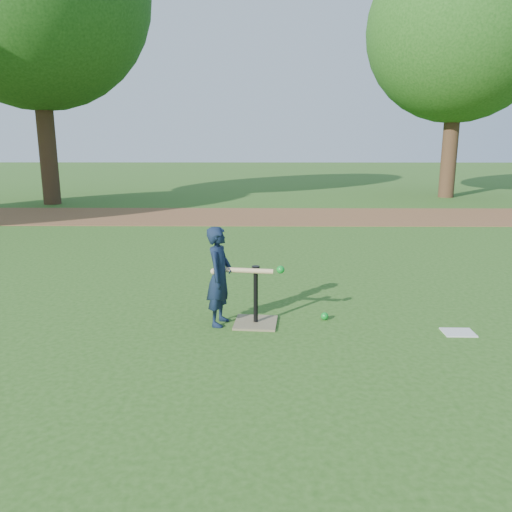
{
  "coord_description": "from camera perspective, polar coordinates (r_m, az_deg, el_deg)",
  "views": [
    {
      "loc": [
        0.27,
        -4.89,
        1.84
      ],
      "look_at": [
        0.22,
        0.27,
        0.65
      ],
      "focal_mm": 35.0,
      "sensor_mm": 36.0,
      "label": 1
    }
  ],
  "objects": [
    {
      "name": "wiffle_ball_ground",
      "position": [
        5.35,
        7.85,
        -6.82
      ],
      "size": [
        0.08,
        0.08,
        0.08
      ],
      "primitive_type": "sphere",
      "color": "#0C8922",
      "rests_on": "ground"
    },
    {
      "name": "tree_right",
      "position": [
        18.33,
        22.28,
        22.94
      ],
      "size": [
        5.8,
        5.8,
        8.21
      ],
      "color": "#382316",
      "rests_on": "ground"
    },
    {
      "name": "dirt_strip",
      "position": [
        12.53,
        -0.67,
        4.57
      ],
      "size": [
        24.0,
        3.0,
        0.01
      ],
      "primitive_type": "cube",
      "color": "brown",
      "rests_on": "ground"
    },
    {
      "name": "batting_tee",
      "position": [
        5.17,
        -0.03,
        -6.6
      ],
      "size": [
        0.47,
        0.47,
        0.61
      ],
      "color": "#796D4C",
      "rests_on": "ground"
    },
    {
      "name": "clipboard",
      "position": [
        5.35,
        22.12,
        -8.09
      ],
      "size": [
        0.3,
        0.23,
        0.01
      ],
      "primitive_type": "cube",
      "rotation": [
        0.0,
        0.0,
        -0.01
      ],
      "color": "silver",
      "rests_on": "ground"
    },
    {
      "name": "child",
      "position": [
        5.06,
        -4.21,
        -2.32
      ],
      "size": [
        0.32,
        0.42,
        1.02
      ],
      "primitive_type": "imported",
      "rotation": [
        0.0,
        0.0,
        1.35
      ],
      "color": "black",
      "rests_on": "ground"
    },
    {
      "name": "ground",
      "position": [
        5.24,
        -2.45,
        -7.61
      ],
      "size": [
        80.0,
        80.0,
        0.0
      ],
      "primitive_type": "plane",
      "color": "#285116",
      "rests_on": "ground"
    },
    {
      "name": "swing_action",
      "position": [
        5.0,
        -0.89,
        -1.65
      ],
      "size": [
        0.74,
        0.14,
        0.09
      ],
      "color": "tan",
      "rests_on": "ground"
    }
  ]
}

